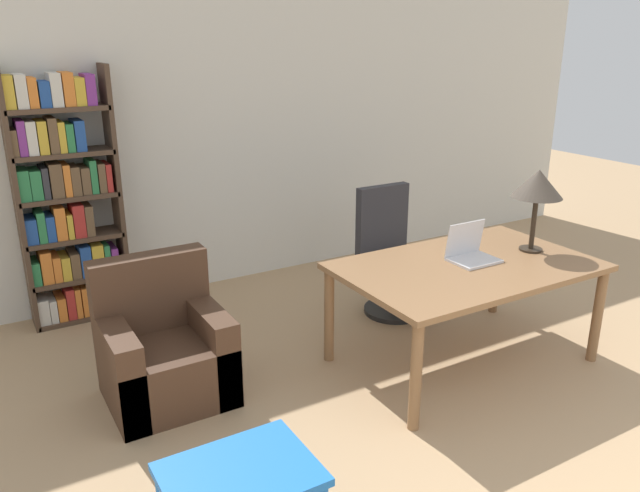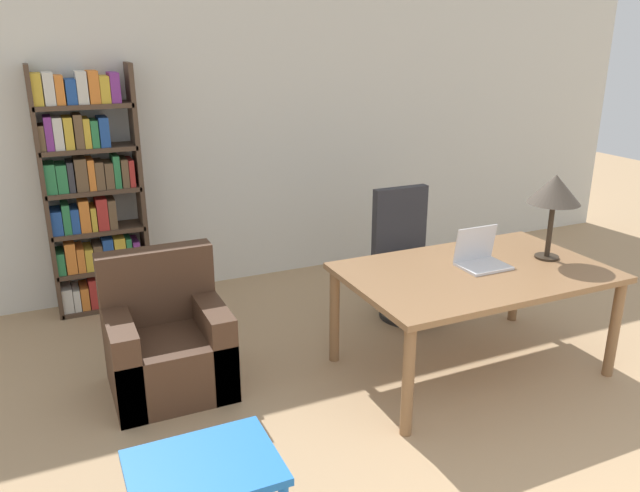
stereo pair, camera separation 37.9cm
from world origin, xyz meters
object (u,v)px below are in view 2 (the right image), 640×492
Objects in this scene: bookshelf at (90,197)px; office_chair at (407,260)px; desk at (475,280)px; laptop at (480,258)px; armchair at (167,346)px; side_table_blue at (205,481)px; table_lamp at (555,191)px.

office_chair is at bearing -26.80° from bookshelf.
desk is 5.43× the size of laptop.
bookshelf is at bearing 137.77° from laptop.
office_chair is at bearing 10.11° from armchair.
office_chair reaches higher than side_table_blue.
office_chair is (0.08, 0.96, -0.19)m from desk.
bookshelf is at bearing 142.65° from table_lamp.
desk reaches higher than side_table_blue.
armchair is at bearing -169.89° from office_chair.
office_chair is 2.87m from side_table_blue.
desk is 2.93× the size of table_lamp.
laptop is (0.07, 0.05, 0.13)m from desk.
office_chair is at bearing 41.13° from side_table_blue.
table_lamp reaches higher than office_chair.
office_chair is at bearing 117.68° from table_lamp.
desk is 2.28m from side_table_blue.
desk is 0.16m from laptop.
table_lamp is (0.52, -0.07, 0.42)m from laptop.
laptop is 0.36× the size of armchair.
desk is at bearing 23.93° from side_table_blue.
desk is at bearing -43.89° from bookshelf.
desk is 3.06m from bookshelf.
side_table_blue is 0.69× the size of armchair.
side_table_blue is at bearing -87.79° from bookshelf.
armchair is at bearing 162.69° from desk.
office_chair is (0.01, 0.91, -0.32)m from laptop.
table_lamp reaches higher than desk.
desk is at bearing -144.37° from laptop.
bookshelf reaches higher than table_lamp.
table_lamp is at bearing 18.74° from side_table_blue.
bookshelf is at bearing 153.20° from office_chair.
laptop is 0.67m from table_lamp.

